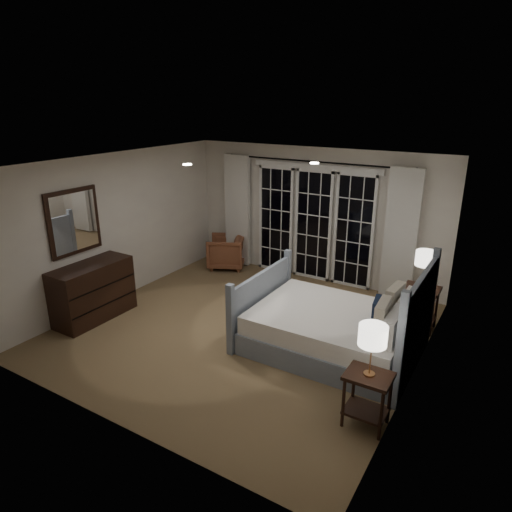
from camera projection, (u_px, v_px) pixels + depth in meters
The scene contains 20 objects.
floor at pixel (243, 329), 6.94m from camera, with size 5.00×5.00×0.00m, color olive.
ceiling at pixel (241, 163), 6.12m from camera, with size 5.00×5.00×0.00m, color white.
wall_left at pixel (119, 227), 7.75m from camera, with size 0.02×5.00×2.50m, color beige.
wall_right at pixel (422, 287), 5.31m from camera, with size 0.02×5.00×2.50m, color beige.
wall_back at pixel (314, 215), 8.55m from camera, with size 5.00×0.02×2.50m, color beige.
wall_front at pixel (105, 321), 4.51m from camera, with size 5.00×0.02×2.50m, color beige.
french_doors at pixel (313, 224), 8.57m from camera, with size 2.50×0.04×2.20m.
curtain_rod at pixel (314, 162), 8.14m from camera, with size 0.03×0.03×3.50m, color black.
curtain_left at pixel (238, 211), 9.29m from camera, with size 0.55×0.10×2.25m, color silver.
curtain_right at pixel (401, 235), 7.68m from camera, with size 0.55×0.10×2.25m, color silver.
downlight_a at pixel (314, 163), 6.21m from camera, with size 0.12×0.12×0.01m, color white.
downlight_b at pixel (187, 165), 6.09m from camera, with size 0.12×0.12×0.01m, color white.
bed at pixel (335, 328), 6.27m from camera, with size 2.29×1.65×1.34m.
nightstand_left at pixel (367, 392), 4.80m from camera, with size 0.48×0.38×0.62m.
nightstand_right at pixel (420, 302), 6.84m from camera, with size 0.51×0.41×0.67m.
lamp_left at pixel (373, 336), 4.58m from camera, with size 0.29×0.29×0.57m.
lamp_right at pixel (426, 259), 6.61m from camera, with size 0.30×0.30×0.57m.
armchair at pixel (226, 252), 9.37m from camera, with size 0.71×0.73×0.66m, color brown.
dresser at pixel (93, 291), 7.17m from camera, with size 0.54×1.28×0.91m.
mirror at pixel (74, 222), 6.92m from camera, with size 0.05×0.85×1.00m.
Camera 1 is at (3.37, -5.19, 3.35)m, focal length 32.00 mm.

